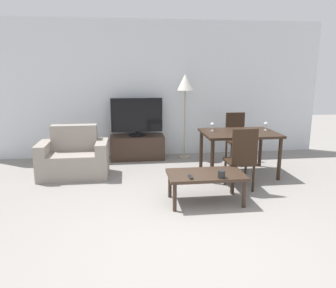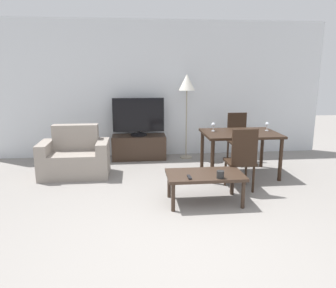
# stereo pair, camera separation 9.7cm
# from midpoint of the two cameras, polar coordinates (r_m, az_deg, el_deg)

# --- Properties ---
(ground_plane) EXTENTS (18.00, 18.00, 0.00)m
(ground_plane) POSITION_cam_midpoint_polar(r_m,az_deg,el_deg) (3.45, 3.36, -17.73)
(ground_plane) COLOR gray
(wall_back) EXTENTS (6.92, 0.06, 2.70)m
(wall_back) POSITION_cam_midpoint_polar(r_m,az_deg,el_deg) (6.71, -1.72, 9.46)
(wall_back) COLOR silver
(wall_back) RESTS_ON ground_plane
(armchair) EXTENTS (1.12, 0.65, 0.84)m
(armchair) POSITION_cam_midpoint_polar(r_m,az_deg,el_deg) (5.69, -15.40, -2.35)
(armchair) COLOR gray
(armchair) RESTS_ON ground_plane
(tv_stand) EXTENTS (1.05, 0.47, 0.47)m
(tv_stand) POSITION_cam_midpoint_polar(r_m,az_deg,el_deg) (6.56, -4.64, -0.52)
(tv_stand) COLOR #38281E
(tv_stand) RESTS_ON ground_plane
(tv) EXTENTS (1.00, 0.32, 0.74)m
(tv) POSITION_cam_midpoint_polar(r_m,az_deg,el_deg) (6.44, -4.74, 4.73)
(tv) COLOR black
(tv) RESTS_ON tv_stand
(coffee_table) EXTENTS (1.02, 0.58, 0.41)m
(coffee_table) POSITION_cam_midpoint_polar(r_m,az_deg,el_deg) (4.39, 7.09, -5.72)
(coffee_table) COLOR #38281E
(coffee_table) RESTS_ON ground_plane
(dining_table) EXTENTS (1.23, 0.89, 0.73)m
(dining_table) POSITION_cam_midpoint_polar(r_m,az_deg,el_deg) (5.59, 12.91, 1.12)
(dining_table) COLOR black
(dining_table) RESTS_ON ground_plane
(dining_chair_near) EXTENTS (0.40, 0.40, 0.94)m
(dining_chair_near) POSITION_cam_midpoint_polar(r_m,az_deg,el_deg) (4.86, 13.29, -2.27)
(dining_chair_near) COLOR black
(dining_chair_near) RESTS_ON ground_plane
(dining_chair_far) EXTENTS (0.40, 0.40, 0.94)m
(dining_chair_far) POSITION_cam_midpoint_polar(r_m,az_deg,el_deg) (6.39, 12.51, 1.40)
(dining_chair_far) COLOR black
(dining_chair_far) RESTS_ON ground_plane
(floor_lamp) EXTENTS (0.32, 0.32, 1.66)m
(floor_lamp) POSITION_cam_midpoint_polar(r_m,az_deg,el_deg) (6.43, 3.73, 9.98)
(floor_lamp) COLOR gray
(floor_lamp) RESTS_ON ground_plane
(remote_primary) EXTENTS (0.04, 0.15, 0.02)m
(remote_primary) POSITION_cam_midpoint_polar(r_m,az_deg,el_deg) (4.19, 4.41, -5.77)
(remote_primary) COLOR black
(remote_primary) RESTS_ON coffee_table
(cup_white_near) EXTENTS (0.09, 0.09, 0.10)m
(cup_white_near) POSITION_cam_midpoint_polar(r_m,az_deg,el_deg) (4.21, 9.76, -5.26)
(cup_white_near) COLOR black
(cup_white_near) RESTS_ON coffee_table
(wine_glass_left) EXTENTS (0.07, 0.07, 0.15)m
(wine_glass_left) POSITION_cam_midpoint_polar(r_m,az_deg,el_deg) (5.81, 17.35, 3.21)
(wine_glass_left) COLOR silver
(wine_glass_left) RESTS_ON dining_table
(wine_glass_center) EXTENTS (0.07, 0.07, 0.15)m
(wine_glass_center) POSITION_cam_midpoint_polar(r_m,az_deg,el_deg) (5.57, 8.39, 3.26)
(wine_glass_center) COLOR silver
(wine_glass_center) RESTS_ON dining_table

